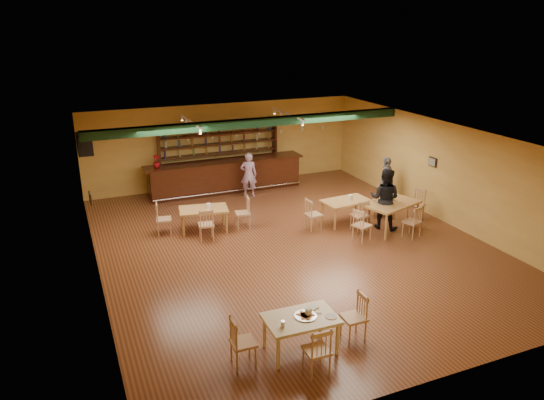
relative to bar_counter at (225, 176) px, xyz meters
name	(u,v)px	position (x,y,z in m)	size (l,w,h in m)	color
floor	(291,245)	(0.21, -5.15, -0.56)	(12.00, 12.00, 0.00)	#512B17
ceiling_beam	(254,123)	(0.21, -2.35, 2.31)	(10.00, 0.30, 0.25)	black
track_rail_left	(190,121)	(-1.59, -1.75, 2.38)	(0.05, 2.50, 0.05)	white
track_rail_right	(288,114)	(1.61, -1.75, 2.38)	(0.05, 2.50, 0.05)	white
ac_unit	(85,144)	(-4.59, -0.95, 1.79)	(0.34, 0.70, 0.48)	white
picture_left	(90,198)	(-4.76, -4.15, 1.14)	(0.04, 0.34, 0.28)	black
picture_right	(433,162)	(5.18, -4.65, 1.14)	(0.04, 0.34, 0.28)	black
bar_counter	(225,176)	(0.00, 0.00, 0.00)	(5.68, 0.85, 1.13)	#33170A
back_bar_hutch	(220,156)	(0.00, 0.63, 0.57)	(4.39, 0.40, 2.28)	#33170A
poinsettia	(156,161)	(-2.39, 0.00, 0.79)	(0.25, 0.25, 0.44)	maroon
dining_table_a	(204,220)	(-1.71, -3.26, -0.22)	(1.37, 0.82, 0.69)	olive
dining_table_b	(346,211)	(2.42, -4.27, -0.21)	(1.41, 0.84, 0.70)	olive
dining_table_d	(390,216)	(3.34, -5.24, -0.15)	(1.64, 0.98, 0.82)	olive
near_table	(301,334)	(-1.63, -9.52, -0.21)	(1.32, 0.85, 0.71)	beige
pizza_tray	(306,316)	(-1.53, -9.52, 0.15)	(0.40, 0.40, 0.01)	silver
parmesan_shaker	(283,324)	(-2.05, -9.66, 0.20)	(0.07, 0.07, 0.11)	#EAE5C6
napkin_stack	(312,308)	(-1.30, -9.33, 0.16)	(0.20, 0.15, 0.03)	white
pizza_server	(311,313)	(-1.39, -9.47, 0.16)	(0.32, 0.09, 0.00)	silver
side_plate	(331,316)	(-1.11, -9.71, 0.15)	(0.22, 0.22, 0.01)	white
patron_bar	(249,175)	(0.58, -0.83, 0.21)	(0.57, 0.37, 1.55)	#8B4699
patron_right_a	(385,199)	(3.22, -5.07, 0.34)	(0.88, 0.69, 1.81)	black
patron_right_b	(386,180)	(4.54, -3.24, 0.23)	(0.93, 0.39, 1.58)	slate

